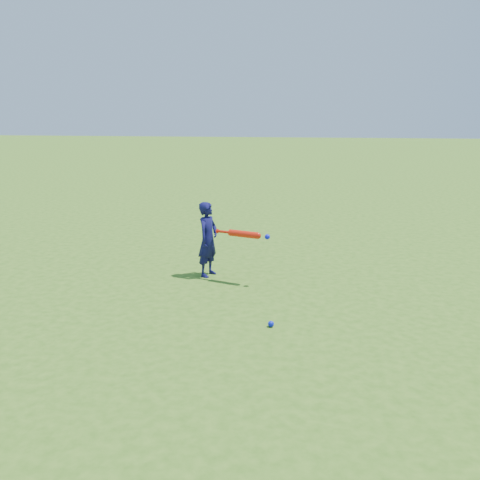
# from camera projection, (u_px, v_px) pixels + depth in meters

# --- Properties ---
(ground) EXTENTS (80.00, 80.00, 0.00)m
(ground) POSITION_uv_depth(u_px,v_px,m) (152.00, 281.00, 7.31)
(ground) COLOR #376718
(ground) RESTS_ON ground
(child) EXTENTS (0.36, 0.44, 1.05)m
(child) POSITION_uv_depth(u_px,v_px,m) (208.00, 239.00, 7.43)
(child) COLOR #100E45
(child) RESTS_ON ground
(ground_ball_blue) EXTENTS (0.07, 0.07, 0.07)m
(ground_ball_blue) POSITION_uv_depth(u_px,v_px,m) (271.00, 324.00, 5.75)
(ground_ball_blue) COLOR #0B19CA
(ground_ball_blue) RESTS_ON ground
(bat_swing) EXTENTS (0.76, 0.30, 0.09)m
(bat_swing) POSITION_uv_depth(u_px,v_px,m) (246.00, 234.00, 7.09)
(bat_swing) COLOR red
(bat_swing) RESTS_ON ground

